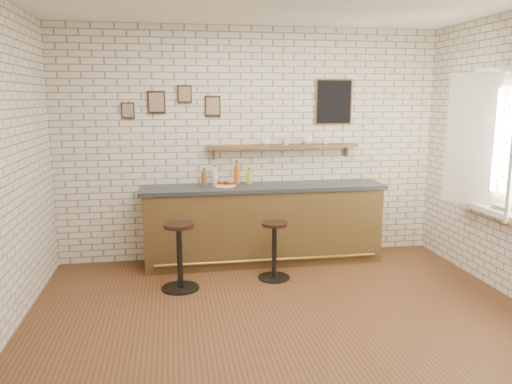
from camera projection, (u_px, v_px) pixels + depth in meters
ground at (284, 317)px, 4.86m from camera, size 5.00×5.00×0.00m
bar_counter at (263, 224)px, 6.43m from camera, size 3.10×0.65×1.01m
sandwich_plate at (225, 185)px, 6.29m from camera, size 0.28×0.28×0.01m
ciabatta_sandwich at (226, 182)px, 6.28m from camera, size 0.22×0.15×0.07m
potato_chips at (224, 185)px, 6.28m from camera, size 0.26×0.17×0.00m
bitters_bottle_brown at (204, 178)px, 6.34m from camera, size 0.07×0.07×0.22m
bitters_bottle_white at (215, 177)px, 6.36m from camera, size 0.06×0.06×0.25m
bitters_bottle_amber at (237, 175)px, 6.41m from camera, size 0.07×0.07×0.30m
condiment_bottle_yellow at (249, 177)px, 6.44m from camera, size 0.06×0.06×0.21m
bar_stool_left at (180, 254)px, 5.51m from camera, size 0.42×0.42×0.75m
bar_stool_right at (274, 249)px, 5.84m from camera, size 0.39×0.39×0.68m
wall_shelf at (283, 147)px, 6.49m from camera, size 2.00×0.18×0.18m
shelf_cup_a at (266, 142)px, 6.44m from camera, size 0.17×0.17×0.09m
shelf_cup_b at (286, 141)px, 6.49m from camera, size 0.15×0.15×0.10m
shelf_cup_c at (308, 140)px, 6.53m from camera, size 0.17×0.17×0.11m
shelf_cup_d at (326, 141)px, 6.58m from camera, size 0.11×0.11×0.09m
back_wall_decor at (269, 102)px, 6.44m from camera, size 2.96×0.02×0.56m
window_sill at (496, 211)px, 5.38m from camera, size 0.20×1.35×0.06m
casement_window at (498, 142)px, 5.23m from camera, size 0.40×1.30×1.56m
book_lower at (499, 209)px, 5.29m from camera, size 0.24×0.29×0.02m
book_upper at (498, 207)px, 5.30m from camera, size 0.20×0.26×0.02m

